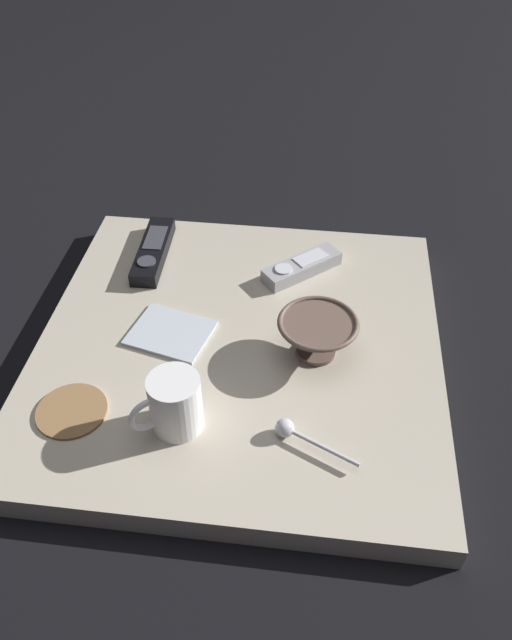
{
  "coord_description": "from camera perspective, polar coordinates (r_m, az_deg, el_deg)",
  "views": [
    {
      "loc": [
        0.72,
        0.12,
        0.76
      ],
      "look_at": [
        -0.03,
        0.02,
        0.06
      ],
      "focal_mm": 35.12,
      "sensor_mm": 36.0,
      "label": 1
    }
  ],
  "objects": [
    {
      "name": "table",
      "position": [
        1.04,
        -1.52,
        -2.66
      ],
      "size": [
        0.66,
        0.65,
        0.04
      ],
      "color": "#B7AD99",
      "rests_on": "ground"
    },
    {
      "name": "ground_plane",
      "position": [
        1.05,
        -1.5,
        -3.46
      ],
      "size": [
        6.0,
        6.0,
        0.0
      ],
      "primitive_type": "plane",
      "color": "black"
    },
    {
      "name": "coffee_mug",
      "position": [
        0.88,
        -7.47,
        -7.59
      ],
      "size": [
        0.08,
        0.09,
        0.09
      ],
      "color": "white",
      "rests_on": "table"
    },
    {
      "name": "cereal_bowl",
      "position": [
        0.98,
        5.59,
        -1.39
      ],
      "size": [
        0.13,
        0.13,
        0.07
      ],
      "color": "brown",
      "rests_on": "table"
    },
    {
      "name": "folded_napkin",
      "position": [
        1.04,
        -7.81,
        -1.24
      ],
      "size": [
        0.13,
        0.15,
        0.01
      ],
      "color": "#B2BCC6",
      "rests_on": "table"
    },
    {
      "name": "teaspoon",
      "position": [
        0.88,
        3.18,
        -10.06
      ],
      "size": [
        0.07,
        0.12,
        0.03
      ],
      "color": "silver",
      "rests_on": "table"
    },
    {
      "name": "tv_remote_far",
      "position": [
        1.15,
        4.19,
        4.86
      ],
      "size": [
        0.14,
        0.15,
        0.03
      ],
      "color": "#9E9EA3",
      "rests_on": "table"
    },
    {
      "name": "tv_remote_near",
      "position": [
        1.2,
        -9.34,
        6.25
      ],
      "size": [
        0.19,
        0.05,
        0.03
      ],
      "color": "black",
      "rests_on": "table"
    },
    {
      "name": "drink_coaster",
      "position": [
        0.96,
        -16.44,
        -7.95
      ],
      "size": [
        0.1,
        0.1,
        0.01
      ],
      "color": "olive",
      "rests_on": "table"
    }
  ]
}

